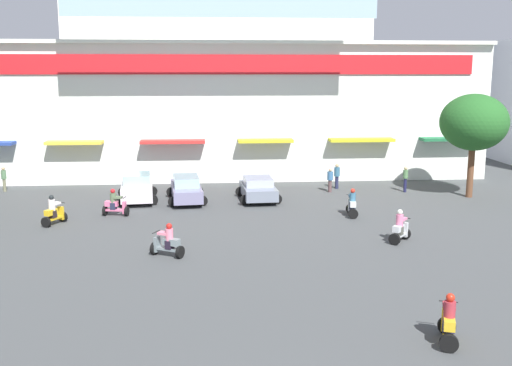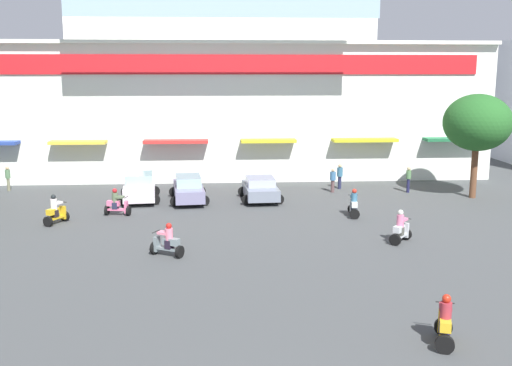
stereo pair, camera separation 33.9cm
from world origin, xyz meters
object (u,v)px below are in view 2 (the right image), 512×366
Objects in this scene: plaza_tree_1 at (477,123)px; parked_car_1 at (188,189)px; pedestrian_4 at (409,178)px; scooter_rider_0 at (56,212)px; pedestrian_0 at (340,175)px; parked_car_2 at (260,189)px; scooter_rider_1 at (401,229)px; parked_car_0 at (140,187)px; pedestrian_2 at (8,177)px; scooter_rider_7 at (167,242)px; scooter_rider_5 at (117,204)px; pedestrian_1 at (333,179)px; scooter_rider_8 at (354,205)px; scooter_rider_3 at (445,323)px.

parked_car_1 is at bearing 179.53° from plaza_tree_1.
parked_car_1 is 2.80× the size of pedestrian_4.
scooter_rider_0 is 0.94× the size of pedestrian_0.
scooter_rider_1 is at bearing -58.63° from parked_car_2.
parked_car_0 reaches higher than parked_car_2.
pedestrian_2 is at bearing 161.92° from parked_car_1.
parked_car_0 reaches higher than parked_car_1.
pedestrian_4 is at bearing 6.78° from parked_car_1.
pedestrian_0 is at bearing 90.95° from scooter_rider_1.
parked_car_0 reaches higher than scooter_rider_7.
scooter_rider_5 is 13.65m from pedestrian_1.
scooter_rider_1 is 10.31m from scooter_rider_7.
scooter_rider_7 is 0.97× the size of scooter_rider_8.
scooter_rider_0 is (-3.51, -5.19, -0.18)m from parked_car_0.
scooter_rider_1 is (9.85, -9.23, -0.13)m from parked_car_1.
parked_car_2 is at bearing -13.54° from pedestrian_2.
parked_car_1 is at bearing 179.69° from parked_car_2.
scooter_rider_1 is at bearing -31.22° from pedestrian_2.
scooter_rider_0 is 21.14m from pedestrian_4.
pedestrian_1 is (0.96, 21.11, 0.22)m from scooter_rider_3.
scooter_rider_8 reaches higher than parked_car_1.
parked_car_2 is 16.34m from pedestrian_2.
parked_car_1 is 13.82m from pedestrian_4.
scooter_rider_1 is 25.14m from pedestrian_2.
parked_car_0 is 11.98m from pedestrian_1.
scooter_rider_8 is at bearing 33.70° from scooter_rider_7.
scooter_rider_7 is 0.96× the size of pedestrian_1.
scooter_rider_5 is at bearing 156.07° from scooter_rider_1.
plaza_tree_1 reaches higher than scooter_rider_5.
parked_car_2 is 2.72× the size of scooter_rider_7.
parked_car_0 is at bearing -171.90° from pedestrian_1.
parked_car_2 is 6.24m from pedestrian_0.
parked_car_0 is 1.06× the size of parked_car_2.
pedestrian_4 is at bearing -4.46° from pedestrian_1.
parked_car_1 is (2.88, -0.31, -0.05)m from parked_car_0.
scooter_rider_3 is at bearing -49.35° from pedestrian_2.
pedestrian_4 is (9.48, 1.65, 0.25)m from parked_car_2.
scooter_rider_1 is 10.04m from scooter_rider_3.
parked_car_2 is 2.73× the size of scooter_rider_5.
scooter_rider_5 is 0.89× the size of pedestrian_0.
scooter_rider_3 is at bearing -60.69° from parked_car_0.
scooter_rider_3 is (10.90, -19.42, -0.18)m from parked_car_0.
pedestrian_2 reaches higher than scooter_rider_1.
scooter_rider_1 is at bearing 79.50° from scooter_rider_3.
parked_car_0 is 2.59× the size of pedestrian_0.
pedestrian_1 is at bearing 88.97° from scooter_rider_8.
scooter_rider_3 is 0.93× the size of pedestrian_0.
pedestrian_2 is (-8.76, 3.49, 0.10)m from parked_car_0.
pedestrian_4 is at bearing -4.89° from pedestrian_2.
pedestrian_1 is (8.98, 2.00, 0.10)m from parked_car_1.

